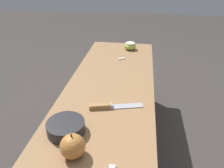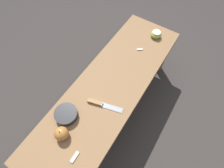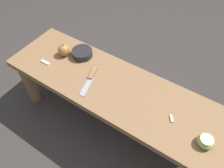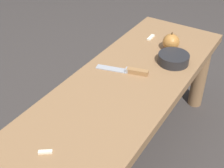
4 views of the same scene
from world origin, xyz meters
The scene contains 8 objects.
ground_plane centered at (0.00, 0.00, 0.00)m, with size 8.00×8.00×0.00m, color #383330.
wooden_bench centered at (0.00, 0.00, 0.36)m, with size 1.40×0.43×0.44m.
knife centered at (-0.14, -0.02, 0.44)m, with size 0.08×0.23×0.02m.
apple_whole centered at (-0.42, 0.05, 0.48)m, with size 0.08×0.08×0.09m.
apple_cut centered at (0.57, -0.06, 0.46)m, with size 0.08×0.08×0.05m.
apple_slice_near_knife centered at (0.38, -0.02, 0.44)m, with size 0.04×0.04×0.01m.
apple_slice_center centered at (-0.47, -0.08, 0.44)m, with size 0.06×0.02×0.01m.
bowl centered at (-0.31, 0.11, 0.46)m, with size 0.14×0.14×0.04m.
Camera 3 is at (0.45, -0.69, 1.44)m, focal length 35.00 mm.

